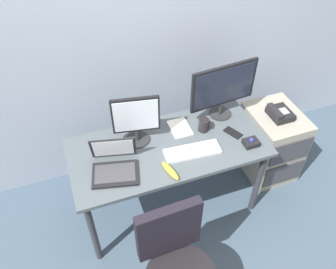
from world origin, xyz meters
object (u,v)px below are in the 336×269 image
coffee_mug (204,125)px  banana (170,171)px  desk_phone (280,113)px  paper_notepad (180,128)px  monitor_side (136,119)px  trackball_mouse (251,142)px  monitor_main (223,88)px  laptop (115,164)px  cell_phone (233,133)px  file_cabinet (270,143)px  keyboard (192,151)px

coffee_mug → banana: bearing=-141.3°
desk_phone → paper_notepad: (-0.86, 0.08, 0.03)m
monitor_side → banana: monitor_side is taller
trackball_mouse → paper_notepad: bearing=141.3°
monitor_main → laptop: size_ratio=1.50×
coffee_mug → laptop: bearing=-167.9°
cell_phone → file_cabinet: bearing=-11.7°
trackball_mouse → cell_phone: size_ratio=0.77×
banana → coffee_mug: bearing=38.7°
monitor_main → coffee_mug: (-0.20, -0.13, -0.21)m
laptop → trackball_mouse: laptop is taller
keyboard → trackball_mouse: trackball_mouse is taller
monitor_side → paper_notepad: size_ratio=1.91×
trackball_mouse → cell_phone: bearing=113.2°
laptop → trackball_mouse: 1.01m
monitor_side → laptop: size_ratio=1.08×
monitor_main → coffee_mug: size_ratio=5.29×
file_cabinet → cell_phone: (-0.50, -0.12, 0.40)m
monitor_side → banana: size_ratio=2.09×
desk_phone → file_cabinet: bearing=63.2°
paper_notepad → banana: bearing=-119.8°
coffee_mug → banana: 0.50m
coffee_mug → cell_phone: (0.20, -0.11, -0.05)m
monitor_main → banana: (-0.59, -0.44, -0.24)m
monitor_side → file_cabinet: bearing=-2.5°
keyboard → laptop: (-0.56, 0.03, 0.04)m
desk_phone → keyboard: same height
paper_notepad → cell_phone: bearing=-27.6°
laptop → coffee_mug: 0.76m
file_cabinet → laptop: laptop is taller
file_cabinet → trackball_mouse: 0.66m
monitor_side → keyboard: monitor_side is taller
monitor_main → paper_notepad: 0.45m
trackball_mouse → banana: 0.66m
laptop → coffee_mug: size_ratio=3.53×
file_cabinet → desk_phone: (-0.01, -0.02, 0.37)m
banana → trackball_mouse: bearing=4.2°
keyboard → trackball_mouse: bearing=-9.6°
monitor_side → coffee_mug: bearing=-7.1°
trackball_mouse → paper_notepad: trackball_mouse is taller
trackball_mouse → coffee_mug: (-0.26, 0.27, 0.03)m
monitor_side → laptop: 0.36m
monitor_side → cell_phone: (0.71, -0.18, -0.21)m
file_cabinet → monitor_side: size_ratio=1.68×
coffee_mug → trackball_mouse: bearing=-45.4°
desk_phone → trackball_mouse: size_ratio=1.82×
monitor_side → paper_notepad: 0.40m
file_cabinet → laptop: bearing=-173.3°
cell_phone → laptop: bearing=157.3°
coffee_mug → cell_phone: coffee_mug is taller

